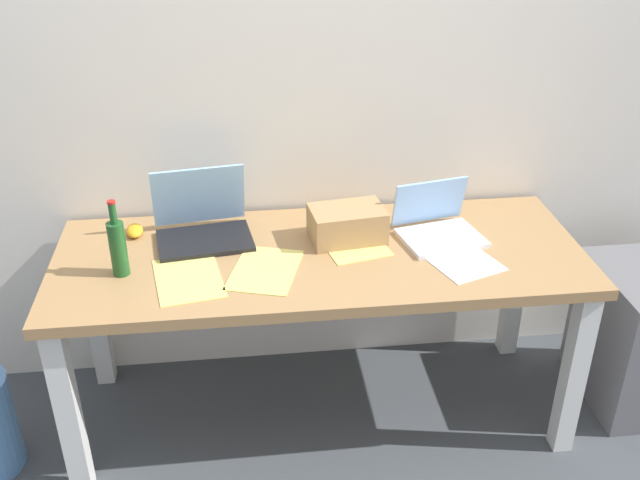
% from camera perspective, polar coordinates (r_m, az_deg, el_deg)
% --- Properties ---
extents(ground_plane, '(8.00, 8.00, 0.00)m').
position_cam_1_polar(ground_plane, '(2.97, 0.00, -13.16)').
color(ground_plane, '#42474C').
extents(back_wall, '(5.20, 0.08, 2.60)m').
position_cam_1_polar(back_wall, '(2.71, -1.06, 14.16)').
color(back_wall, silver).
rests_on(back_wall, ground).
extents(desk, '(1.85, 0.71, 0.72)m').
position_cam_1_polar(desk, '(2.59, 0.00, -2.77)').
color(desk, '#A37A4C').
rests_on(desk, ground).
extents(laptop_left, '(0.36, 0.30, 0.25)m').
position_cam_1_polar(laptop_left, '(2.65, -9.20, 1.25)').
color(laptop_left, black).
rests_on(laptop_left, desk).
extents(laptop_right, '(0.33, 0.30, 0.19)m').
position_cam_1_polar(laptop_right, '(2.67, 9.22, 1.06)').
color(laptop_right, silver).
rests_on(laptop_right, desk).
extents(beer_bottle, '(0.06, 0.06, 0.27)m').
position_cam_1_polar(beer_bottle, '(2.46, -15.59, -0.48)').
color(beer_bottle, '#1E5123').
rests_on(beer_bottle, desk).
extents(computer_mouse, '(0.07, 0.11, 0.03)m').
position_cam_1_polar(computer_mouse, '(2.73, -14.35, 0.72)').
color(computer_mouse, gold).
rests_on(computer_mouse, desk).
extents(cardboard_box, '(0.28, 0.20, 0.12)m').
position_cam_1_polar(cardboard_box, '(2.60, 2.15, 1.26)').
color(cardboard_box, tan).
rests_on(cardboard_box, desk).
extents(paper_sheet_near_back, '(0.27, 0.34, 0.00)m').
position_cam_1_polar(paper_sheet_near_back, '(2.62, 2.42, -0.07)').
color(paper_sheet_near_back, '#F4E06B').
rests_on(paper_sheet_near_back, desk).
extents(paper_sheet_front_right, '(0.30, 0.35, 0.00)m').
position_cam_1_polar(paper_sheet_front_right, '(2.55, 10.71, -1.34)').
color(paper_sheet_front_right, white).
rests_on(paper_sheet_front_right, desk).
extents(paper_sheet_front_left, '(0.26, 0.33, 0.00)m').
position_cam_1_polar(paper_sheet_front_left, '(2.43, -10.30, -2.99)').
color(paper_sheet_front_left, '#F4E06B').
rests_on(paper_sheet_front_left, desk).
extents(paper_yellow_folder, '(0.29, 0.34, 0.00)m').
position_cam_1_polar(paper_yellow_folder, '(2.45, -4.34, -2.35)').
color(paper_yellow_folder, '#F4E06B').
rests_on(paper_yellow_folder, desk).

